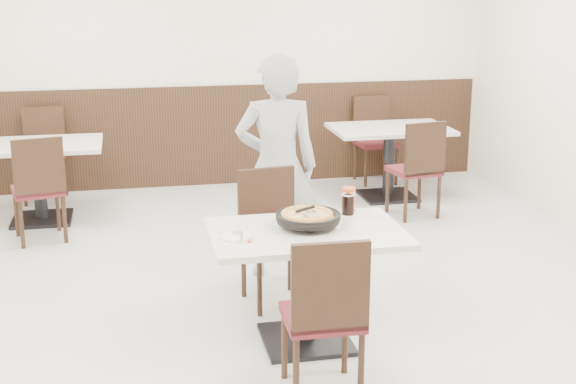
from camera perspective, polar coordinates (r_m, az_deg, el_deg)
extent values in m
plane|color=#B2B2AD|center=(5.75, -0.70, -8.11)|extent=(7.00, 7.00, 0.00)
cube|color=white|center=(8.78, -5.06, 9.50)|extent=(6.00, 0.04, 2.80)
cube|color=white|center=(2.14, 17.24, -10.02)|extent=(6.00, 0.04, 2.80)
cube|color=black|center=(8.89, -4.92, 4.03)|extent=(5.90, 0.03, 1.10)
cylinder|color=black|center=(4.97, 1.48, -2.49)|extent=(0.11, 0.11, 0.04)
cylinder|color=black|center=(5.01, 1.44, -2.05)|extent=(0.41, 0.41, 0.01)
cylinder|color=#D8A151|center=(5.02, 1.36, -1.80)|extent=(0.36, 0.36, 0.02)
cube|color=silver|center=(4.95, 1.76, -1.63)|extent=(0.10, 0.11, 0.00)
cube|color=white|center=(4.80, -3.90, -3.38)|extent=(0.19, 0.19, 0.00)
cylinder|color=silver|center=(4.82, -3.75, -3.21)|extent=(0.19, 0.19, 0.01)
cube|color=silver|center=(4.79, -3.32, -3.20)|extent=(0.04, 0.17, 0.00)
cylinder|color=black|center=(5.28, 4.29, -0.91)|extent=(0.08, 0.08, 0.13)
cylinder|color=#D1441C|center=(5.35, 4.33, -0.52)|extent=(0.09, 0.09, 0.16)
imported|color=#9E9FA3|center=(6.09, -0.79, 1.79)|extent=(0.67, 0.48, 1.72)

